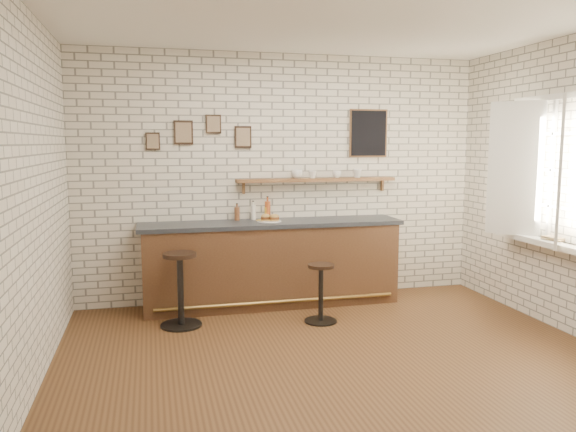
# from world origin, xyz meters

# --- Properties ---
(ground) EXTENTS (5.00, 5.00, 0.00)m
(ground) POSITION_xyz_m (0.00, 0.00, 0.00)
(ground) COLOR brown
(ground) RESTS_ON ground
(bar_counter) EXTENTS (3.10, 0.65, 1.01)m
(bar_counter) POSITION_xyz_m (-0.21, 1.70, 0.51)
(bar_counter) COLOR #50331D
(bar_counter) RESTS_ON ground
(sandwich_plate) EXTENTS (0.28, 0.28, 0.01)m
(sandwich_plate) POSITION_xyz_m (-0.24, 1.69, 1.02)
(sandwich_plate) COLOR white
(sandwich_plate) RESTS_ON bar_counter
(ciabatta_sandwich) EXTENTS (0.23, 0.16, 0.07)m
(ciabatta_sandwich) POSITION_xyz_m (-0.23, 1.69, 1.06)
(ciabatta_sandwich) COLOR tan
(ciabatta_sandwich) RESTS_ON sandwich_plate
(potato_chips) EXTENTS (0.26, 0.19, 0.00)m
(potato_chips) POSITION_xyz_m (-0.26, 1.69, 1.02)
(potato_chips) COLOR gold
(potato_chips) RESTS_ON sandwich_plate
(bitters_bottle_brown) EXTENTS (0.06, 0.06, 0.21)m
(bitters_bottle_brown) POSITION_xyz_m (-0.60, 1.89, 1.09)
(bitters_bottle_brown) COLOR brown
(bitters_bottle_brown) RESTS_ON bar_counter
(bitters_bottle_white) EXTENTS (0.06, 0.06, 0.23)m
(bitters_bottle_white) POSITION_xyz_m (-0.40, 1.89, 1.10)
(bitters_bottle_white) COLOR silver
(bitters_bottle_white) RESTS_ON bar_counter
(bitters_bottle_amber) EXTENTS (0.07, 0.07, 0.28)m
(bitters_bottle_amber) POSITION_xyz_m (-0.22, 1.89, 1.12)
(bitters_bottle_amber) COLOR #AB471B
(bitters_bottle_amber) RESTS_ON bar_counter
(condiment_bottle_yellow) EXTENTS (0.06, 0.06, 0.19)m
(condiment_bottle_yellow) POSITION_xyz_m (-0.23, 1.89, 1.09)
(condiment_bottle_yellow) COLOR gold
(condiment_bottle_yellow) RESTS_ON bar_counter
(bar_stool_left) EXTENTS (0.44, 0.44, 0.79)m
(bar_stool_left) POSITION_xyz_m (-1.32, 1.15, 0.42)
(bar_stool_left) COLOR black
(bar_stool_left) RESTS_ON ground
(bar_stool_right) EXTENTS (0.35, 0.35, 0.64)m
(bar_stool_right) POSITION_xyz_m (0.16, 0.93, 0.34)
(bar_stool_right) COLOR black
(bar_stool_right) RESTS_ON ground
(wall_shelf) EXTENTS (2.00, 0.18, 0.18)m
(wall_shelf) POSITION_xyz_m (0.40, 1.90, 1.48)
(wall_shelf) COLOR brown
(wall_shelf) RESTS_ON ground
(shelf_cup_a) EXTENTS (0.16, 0.16, 0.11)m
(shelf_cup_a) POSITION_xyz_m (0.15, 1.90, 1.55)
(shelf_cup_a) COLOR white
(shelf_cup_a) RESTS_ON wall_shelf
(shelf_cup_b) EXTENTS (0.11, 0.11, 0.09)m
(shelf_cup_b) POSITION_xyz_m (0.35, 1.90, 1.55)
(shelf_cup_b) COLOR white
(shelf_cup_b) RESTS_ON wall_shelf
(shelf_cup_c) EXTENTS (0.13, 0.13, 0.09)m
(shelf_cup_c) POSITION_xyz_m (0.66, 1.90, 1.54)
(shelf_cup_c) COLOR white
(shelf_cup_c) RESTS_ON wall_shelf
(shelf_cup_d) EXTENTS (0.12, 0.12, 0.10)m
(shelf_cup_d) POSITION_xyz_m (0.93, 1.90, 1.55)
(shelf_cup_d) COLOR white
(shelf_cup_d) RESTS_ON wall_shelf
(back_wall_decor) EXTENTS (2.96, 0.02, 0.56)m
(back_wall_decor) POSITION_xyz_m (0.23, 1.98, 2.05)
(back_wall_decor) COLOR black
(back_wall_decor) RESTS_ON ground
(window_sill) EXTENTS (0.20, 1.35, 0.06)m
(window_sill) POSITION_xyz_m (2.40, 0.30, 0.90)
(window_sill) COLOR white
(window_sill) RESTS_ON ground
(casement_window) EXTENTS (0.40, 1.30, 1.56)m
(casement_window) POSITION_xyz_m (2.36, 0.30, 1.65)
(casement_window) COLOR white
(casement_window) RESTS_ON ground
(book_lower) EXTENTS (0.22, 0.26, 0.02)m
(book_lower) POSITION_xyz_m (2.38, 0.15, 0.94)
(book_lower) COLOR tan
(book_lower) RESTS_ON window_sill
(book_upper) EXTENTS (0.18, 0.23, 0.02)m
(book_upper) POSITION_xyz_m (2.38, 0.18, 0.96)
(book_upper) COLOR tan
(book_upper) RESTS_ON book_lower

